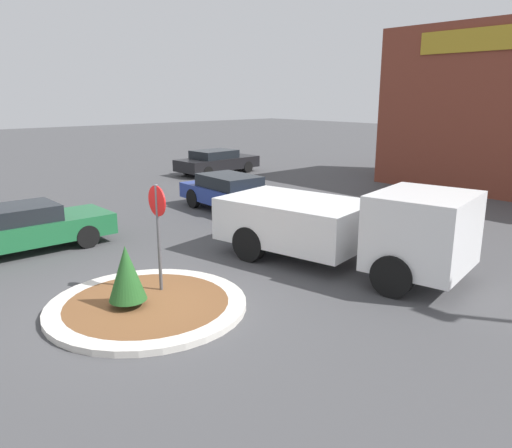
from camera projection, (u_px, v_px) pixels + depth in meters
The scene contains 8 objects.
ground_plane at pixel (148, 308), 9.93m from camera, with size 120.00×120.00×0.00m, color #474749.
traffic_island at pixel (147, 305), 9.92m from camera, with size 3.94×3.94×0.13m.
stop_sign at pixel (158, 221), 10.17m from camera, with size 0.63×0.07×2.37m.
island_shrub at pixel (127, 273), 9.56m from camera, with size 0.73×0.73×1.22m.
utility_truck at pixel (345, 225), 12.11m from camera, with size 6.48×3.43×2.06m.
parked_sedan_black at pixel (217, 161), 26.84m from camera, with size 2.11×4.66×1.28m.
parked_sedan_blue at pixel (232, 193), 18.06m from camera, with size 4.77×2.00×1.31m.
parked_sedan_green at pixel (21, 228), 13.36m from camera, with size 1.82×4.65×1.28m.
Camera 1 is at (8.31, -4.49, 4.11)m, focal length 35.00 mm.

